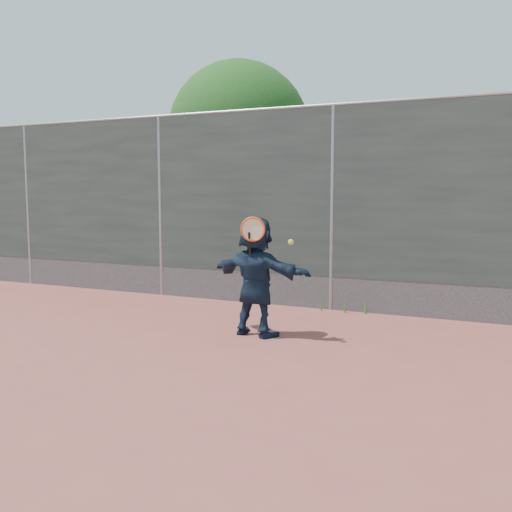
% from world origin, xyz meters
% --- Properties ---
extents(ground, '(80.00, 80.00, 0.00)m').
position_xyz_m(ground, '(0.00, 0.00, 0.00)').
color(ground, '#9E4C42').
rests_on(ground, ground).
extents(player, '(1.41, 0.66, 1.47)m').
position_xyz_m(player, '(-0.37, 1.62, 0.73)').
color(player, '#142439').
rests_on(player, ground).
extents(fence, '(20.00, 0.06, 3.03)m').
position_xyz_m(fence, '(-0.00, 3.50, 1.58)').
color(fence, '#38423D').
rests_on(fence, ground).
extents(swing_action, '(0.64, 0.14, 0.51)m').
position_xyz_m(swing_action, '(-0.28, 1.43, 1.28)').
color(swing_action, '#F04716').
rests_on(swing_action, ground).
extents(tree_left, '(3.15, 3.00, 4.53)m').
position_xyz_m(tree_left, '(-2.85, 6.55, 2.94)').
color(tree_left, '#382314').
rests_on(tree_left, ground).
extents(weed_clump, '(0.68, 0.07, 0.30)m').
position_xyz_m(weed_clump, '(0.29, 3.38, 0.13)').
color(weed_clump, '#387226').
rests_on(weed_clump, ground).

